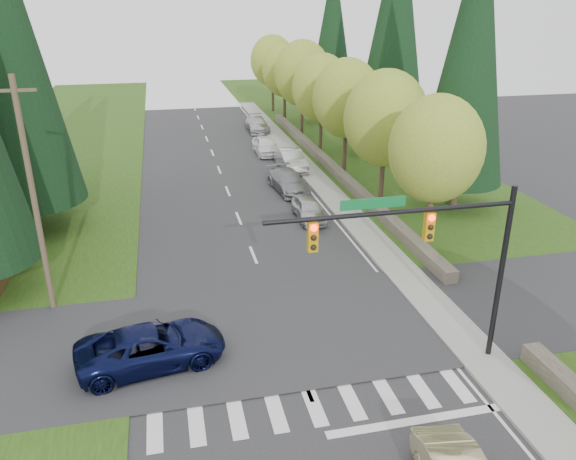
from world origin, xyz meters
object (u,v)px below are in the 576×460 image
object	(u,v)px
parked_car_d	(265,146)
parked_car_e	(257,124)
parked_car_a	(309,209)
parked_car_c	(291,160)
suv_navy	(151,347)
parked_car_b	(288,181)

from	to	relation	value
parked_car_d	parked_car_e	world-z (taller)	parked_car_d
parked_car_a	parked_car_e	distance (m)	25.25
parked_car_a	parked_car_c	xyz separation A→B (m)	(1.40, 10.86, 0.15)
parked_car_c	parked_car_a	bearing A→B (deg)	-98.65
parked_car_a	parked_car_e	size ratio (longest dim) A/B	0.77
suv_navy	parked_car_d	distance (m)	30.77
parked_car_a	parked_car_d	bearing A→B (deg)	89.41
parked_car_c	parked_car_e	world-z (taller)	parked_car_c
parked_car_d	parked_car_b	bearing A→B (deg)	-92.79
suv_navy	parked_car_b	bearing A→B (deg)	-36.17
parked_car_b	parked_car_c	world-z (taller)	parked_car_c
suv_navy	parked_car_b	distance (m)	21.02
suv_navy	parked_car_e	size ratio (longest dim) A/B	1.07
parked_car_c	parked_car_d	bearing A→B (deg)	100.62
parked_car_e	parked_car_b	bearing A→B (deg)	-93.49
parked_car_b	parked_car_e	xyz separation A→B (m)	(1.18, 19.55, 0.01)
parked_car_d	parked_car_a	bearing A→B (deg)	-92.21
parked_car_a	parked_car_c	distance (m)	10.95
parked_car_a	parked_car_c	world-z (taller)	parked_car_c
suv_navy	parked_car_b	world-z (taller)	suv_navy
parked_car_b	parked_car_c	xyz separation A→B (m)	(1.40, 5.19, 0.10)
parked_car_a	parked_car_d	size ratio (longest dim) A/B	0.87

